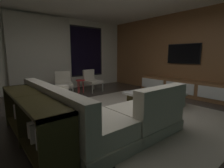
{
  "coord_description": "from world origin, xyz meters",
  "views": [
    {
      "loc": [
        -2.4,
        -2.57,
        1.3
      ],
      "look_at": [
        0.36,
        0.78,
        0.55
      ],
      "focal_mm": 26.92,
      "sensor_mm": 36.0,
      "label": 1
    }
  ],
  "objects": [
    {
      "name": "floor",
      "position": [
        0.0,
        0.0,
        0.0
      ],
      "size": [
        9.2,
        9.2,
        0.0
      ],
      "primitive_type": "plane",
      "color": "#332B26"
    },
    {
      "name": "console_table_behind_couch",
      "position": [
        -1.84,
        -0.06,
        0.42
      ],
      "size": [
        0.4,
        2.1,
        0.74
      ],
      "color": "#352D14",
      "rests_on": "floor"
    },
    {
      "name": "media_console",
      "position": [
        2.77,
        0.05,
        0.25
      ],
      "size": [
        0.46,
        3.1,
        0.52
      ],
      "color": "brown",
      "rests_on": "floor"
    },
    {
      "name": "sectional_couch",
      "position": [
        -0.93,
        -0.19,
        0.29
      ],
      "size": [
        1.98,
        2.5,
        0.82
      ],
      "color": "#B1A997",
      "rests_on": "floor"
    },
    {
      "name": "side_stool",
      "position": [
        0.4,
        2.56,
        0.37
      ],
      "size": [
        0.32,
        0.32,
        0.46
      ],
      "color": "red",
      "rests_on": "floor"
    },
    {
      "name": "media_wall",
      "position": [
        3.06,
        0.0,
        1.35
      ],
      "size": [
        0.12,
        7.8,
        2.7
      ],
      "color": "brown",
      "rests_on": "floor"
    },
    {
      "name": "book_stack_on_coffee_table",
      "position": [
        1.26,
        -0.03,
        0.41
      ],
      "size": [
        0.3,
        0.22,
        0.09
      ],
      "color": "#68A89C",
      "rests_on": "coffee_table"
    },
    {
      "name": "back_wall_with_window",
      "position": [
        -0.06,
        3.62,
        1.34
      ],
      "size": [
        6.6,
        0.3,
        2.7
      ],
      "color": "silver",
      "rests_on": "floor"
    },
    {
      "name": "area_rug",
      "position": [
        0.35,
        -0.1,
        0.01
      ],
      "size": [
        3.2,
        3.8,
        0.01
      ],
      "primitive_type": "cube",
      "color": "gray",
      "rests_on": "floor"
    },
    {
      "name": "coffee_table",
      "position": [
        1.1,
        -0.03,
        0.19
      ],
      "size": [
        1.16,
        1.16,
        0.36
      ],
      "color": "#352D14",
      "rests_on": "floor"
    },
    {
      "name": "mounted_tv",
      "position": [
        2.95,
        0.25,
        1.35
      ],
      "size": [
        0.05,
        1.11,
        0.64
      ],
      "color": "black"
    },
    {
      "name": "accent_chair_near_window",
      "position": [
        0.87,
        2.59,
        0.43
      ],
      "size": [
        0.6,
        0.62,
        0.78
      ],
      "color": "#B2ADA0",
      "rests_on": "floor"
    },
    {
      "name": "accent_chair_by_curtain",
      "position": [
        -0.19,
        2.61,
        0.43
      ],
      "size": [
        0.69,
        0.7,
        0.78
      ],
      "color": "#B2ADA0",
      "rests_on": "floor"
    }
  ]
}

